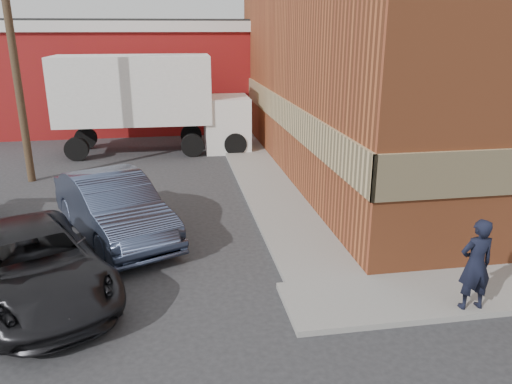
{
  "coord_description": "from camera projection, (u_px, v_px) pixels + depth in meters",
  "views": [
    {
      "loc": [
        -2.47,
        -9.08,
        5.17
      ],
      "look_at": [
        -0.51,
        2.49,
        1.31
      ],
      "focal_mm": 35.0,
      "sensor_mm": 36.0,
      "label": 1
    }
  ],
  "objects": [
    {
      "name": "ground",
      "position": [
        299.0,
        286.0,
        10.51
      ],
      "size": [
        90.0,
        90.0,
        0.0
      ],
      "primitive_type": "plane",
      "color": "#28282B",
      "rests_on": "ground"
    },
    {
      "name": "brick_building",
      "position": [
        462.0,
        42.0,
        18.82
      ],
      "size": [
        14.25,
        18.25,
        9.36
      ],
      "color": "#A24E2A",
      "rests_on": "ground"
    },
    {
      "name": "sidewalk_west",
      "position": [
        256.0,
        169.0,
        19.02
      ],
      "size": [
        1.8,
        18.0,
        0.12
      ],
      "primitive_type": "cube",
      "color": "gray",
      "rests_on": "ground"
    },
    {
      "name": "warehouse",
      "position": [
        104.0,
        73.0,
        27.41
      ],
      "size": [
        16.3,
        8.3,
        5.6
      ],
      "color": "maroon",
      "rests_on": "ground"
    },
    {
      "name": "utility_pole",
      "position": [
        12.0,
        42.0,
        16.26
      ],
      "size": [
        2.0,
        0.26,
        9.0
      ],
      "color": "#4E3827",
      "rests_on": "ground"
    },
    {
      "name": "man",
      "position": [
        476.0,
        265.0,
        9.21
      ],
      "size": [
        0.66,
        0.44,
        1.8
      ],
      "primitive_type": "imported",
      "rotation": [
        0.0,
        0.0,
        3.16
      ],
      "color": "black",
      "rests_on": "sidewalk_south"
    },
    {
      "name": "sedan",
      "position": [
        114.0,
        207.0,
        12.74
      ],
      "size": [
        3.68,
        5.28,
        1.65
      ],
      "primitive_type": "imported",
      "rotation": [
        0.0,
        0.0,
        0.43
      ],
      "color": "#333D56",
      "rests_on": "ground"
    },
    {
      "name": "suv_a",
      "position": [
        34.0,
        264.0,
        9.91
      ],
      "size": [
        4.31,
        5.56,
        1.4
      ],
      "primitive_type": "imported",
      "rotation": [
        0.0,
        0.0,
        0.45
      ],
      "color": "black",
      "rests_on": "ground"
    },
    {
      "name": "box_truck",
      "position": [
        153.0,
        98.0,
        21.18
      ],
      "size": [
        8.37,
        2.71,
        4.11
      ],
      "rotation": [
        0.0,
        0.0,
        -0.02
      ],
      "color": "white",
      "rests_on": "ground"
    }
  ]
}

